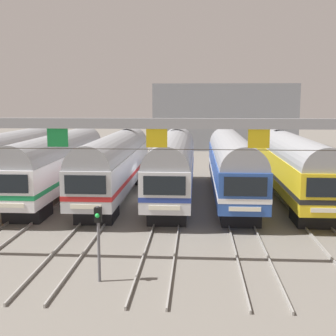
# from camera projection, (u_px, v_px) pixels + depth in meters

# --- Properties ---
(ground_plane) EXTENTS (160.00, 160.00, 0.00)m
(ground_plane) POSITION_uv_depth(u_px,v_px,m) (144.00, 198.00, 33.31)
(ground_plane) COLOR slate
(track_bed) EXTENTS (23.03, 70.00, 0.15)m
(track_bed) POSITION_uv_depth(u_px,v_px,m) (162.00, 164.00, 50.07)
(track_bed) COLOR gray
(track_bed) RESTS_ON ground
(commuter_train_orange) EXTENTS (2.88, 18.06, 4.77)m
(commuter_train_orange) POSITION_uv_depth(u_px,v_px,m) (2.00, 161.00, 33.58)
(commuter_train_orange) COLOR orange
(commuter_train_orange) RESTS_ON ground
(commuter_train_white) EXTENTS (2.88, 18.06, 4.77)m
(commuter_train_white) POSITION_uv_depth(u_px,v_px,m) (58.00, 161.00, 33.31)
(commuter_train_white) COLOR white
(commuter_train_white) RESTS_ON ground
(commuter_train_stainless) EXTENTS (2.88, 18.06, 5.05)m
(commuter_train_stainless) POSITION_uv_depth(u_px,v_px,m) (115.00, 162.00, 33.04)
(commuter_train_stainless) COLOR #B2B5BA
(commuter_train_stainless) RESTS_ON ground
(commuter_train_silver) EXTENTS (2.88, 18.06, 5.05)m
(commuter_train_silver) POSITION_uv_depth(u_px,v_px,m) (173.00, 162.00, 32.76)
(commuter_train_silver) COLOR silver
(commuter_train_silver) RESTS_ON ground
(commuter_train_blue) EXTENTS (2.88, 18.06, 4.77)m
(commuter_train_blue) POSITION_uv_depth(u_px,v_px,m) (232.00, 163.00, 32.49)
(commuter_train_blue) COLOR #284C9E
(commuter_train_blue) RESTS_ON ground
(commuter_train_yellow) EXTENTS (2.88, 18.06, 5.05)m
(commuter_train_yellow) POSITION_uv_depth(u_px,v_px,m) (292.00, 163.00, 32.22)
(commuter_train_yellow) COLOR gold
(commuter_train_yellow) RESTS_ON ground
(catenary_gantry) EXTENTS (26.77, 0.44, 6.97)m
(catenary_gantry) POSITION_uv_depth(u_px,v_px,m) (107.00, 144.00, 19.18)
(catenary_gantry) COLOR gray
(catenary_gantry) RESTS_ON ground
(yard_signal_mast) EXTENTS (0.28, 0.35, 3.11)m
(yard_signal_mast) POSITION_uv_depth(u_px,v_px,m) (98.00, 229.00, 17.64)
(yard_signal_mast) COLOR #59595E
(yard_signal_mast) RESTS_ON ground
(maintenance_building) EXTENTS (20.53, 10.00, 9.50)m
(maintenance_building) POSITION_uv_depth(u_px,v_px,m) (223.00, 116.00, 67.41)
(maintenance_building) COLOR gray
(maintenance_building) RESTS_ON ground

